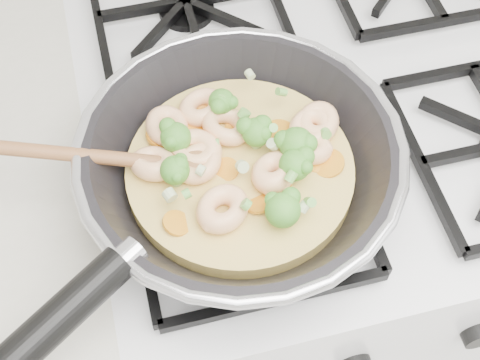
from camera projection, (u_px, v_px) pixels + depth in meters
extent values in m
cube|color=white|center=(306.00, 251.00, 1.18)|extent=(0.60, 0.60, 0.90)
cube|color=black|center=(338.00, 71.00, 0.79)|extent=(0.56, 0.56, 0.02)
torus|color=silver|center=(240.00, 150.00, 0.64)|extent=(0.32, 0.32, 0.01)
cylinder|color=black|center=(30.00, 344.00, 0.54)|extent=(0.18, 0.14, 0.03)
cylinder|color=#DCBF5F|center=(240.00, 171.00, 0.67)|extent=(0.23, 0.23, 0.02)
ellipsoid|color=brown|center=(188.00, 162.00, 0.66)|extent=(0.06, 0.05, 0.02)
cylinder|color=brown|center=(40.00, 151.00, 0.63)|extent=(0.25, 0.07, 0.07)
torus|color=#FFCC96|center=(317.00, 123.00, 0.68)|extent=(0.07, 0.07, 0.02)
torus|color=#FFCC96|center=(226.00, 126.00, 0.68)|extent=(0.08, 0.08, 0.03)
torus|color=#FFCC96|center=(274.00, 173.00, 0.65)|extent=(0.07, 0.07, 0.03)
torus|color=#FFCC96|center=(309.00, 147.00, 0.67)|extent=(0.06, 0.07, 0.03)
torus|color=#FFCC96|center=(154.00, 164.00, 0.66)|extent=(0.07, 0.07, 0.03)
torus|color=#FFCC96|center=(198.00, 164.00, 0.66)|extent=(0.07, 0.07, 0.02)
torus|color=#FFCC96|center=(167.00, 126.00, 0.68)|extent=(0.06, 0.05, 0.03)
torus|color=#FFCC96|center=(202.00, 107.00, 0.69)|extent=(0.07, 0.07, 0.02)
torus|color=#FFCC96|center=(311.00, 128.00, 0.68)|extent=(0.07, 0.07, 0.02)
torus|color=#FFCC96|center=(196.00, 151.00, 0.66)|extent=(0.07, 0.07, 0.03)
torus|color=#FFCC96|center=(223.00, 209.00, 0.63)|extent=(0.08, 0.08, 0.02)
ellipsoid|color=#529C33|center=(295.00, 165.00, 0.64)|extent=(0.04, 0.04, 0.03)
ellipsoid|color=#529C33|center=(175.00, 170.00, 0.64)|extent=(0.04, 0.04, 0.03)
ellipsoid|color=#529C33|center=(283.00, 210.00, 0.62)|extent=(0.04, 0.04, 0.03)
ellipsoid|color=#529C33|center=(222.00, 102.00, 0.69)|extent=(0.04, 0.04, 0.03)
ellipsoid|color=#529C33|center=(297.00, 144.00, 0.66)|extent=(0.04, 0.04, 0.03)
ellipsoid|color=#529C33|center=(176.00, 137.00, 0.66)|extent=(0.04, 0.04, 0.03)
ellipsoid|color=#529C33|center=(256.00, 132.00, 0.66)|extent=(0.04, 0.04, 0.03)
cylinder|color=orange|center=(279.00, 130.00, 0.69)|extent=(0.03, 0.03, 0.01)
cylinder|color=orange|center=(328.00, 163.00, 0.67)|extent=(0.04, 0.04, 0.01)
cylinder|color=orange|center=(298.00, 149.00, 0.68)|extent=(0.04, 0.04, 0.01)
cylinder|color=orange|center=(283.00, 186.00, 0.65)|extent=(0.03, 0.03, 0.01)
cylinder|color=orange|center=(236.00, 131.00, 0.69)|extent=(0.03, 0.03, 0.01)
cylinder|color=orange|center=(298.00, 137.00, 0.68)|extent=(0.04, 0.04, 0.01)
cylinder|color=orange|center=(259.00, 204.00, 0.64)|extent=(0.03, 0.03, 0.01)
cylinder|color=orange|center=(288.00, 139.00, 0.68)|extent=(0.04, 0.04, 0.01)
cylinder|color=orange|center=(161.00, 137.00, 0.68)|extent=(0.04, 0.04, 0.01)
cylinder|color=orange|center=(177.00, 223.00, 0.63)|extent=(0.04, 0.04, 0.01)
cylinder|color=orange|center=(212.00, 110.00, 0.70)|extent=(0.03, 0.03, 0.01)
cylinder|color=orange|center=(226.00, 170.00, 0.66)|extent=(0.03, 0.03, 0.01)
cylinder|color=orange|center=(318.00, 158.00, 0.67)|extent=(0.05, 0.05, 0.01)
cylinder|color=orange|center=(196.00, 131.00, 0.69)|extent=(0.04, 0.04, 0.01)
cylinder|color=#66AC44|center=(326.00, 134.00, 0.66)|extent=(0.01, 0.01, 0.01)
cylinder|color=#66AC44|center=(222.00, 98.00, 0.68)|extent=(0.01, 0.01, 0.01)
cylinder|color=#B5CA8F|center=(242.00, 166.00, 0.64)|extent=(0.01, 0.01, 0.01)
cylinder|color=#B5CA8F|center=(170.00, 195.00, 0.63)|extent=(0.01, 0.01, 0.01)
cylinder|color=#66AC44|center=(281.00, 92.00, 0.68)|extent=(0.01, 0.01, 0.01)
cylinder|color=#B5CA8F|center=(273.00, 144.00, 0.66)|extent=(0.01, 0.01, 0.01)
cylinder|color=#66AC44|center=(187.00, 194.00, 0.62)|extent=(0.01, 0.01, 0.01)
cylinder|color=#66AC44|center=(273.00, 128.00, 0.66)|extent=(0.01, 0.01, 0.01)
cylinder|color=#B5CA8F|center=(250.00, 75.00, 0.70)|extent=(0.01, 0.01, 0.01)
cylinder|color=#66AC44|center=(246.00, 204.00, 0.61)|extent=(0.01, 0.01, 0.01)
cylinder|color=#B5CA8F|center=(304.00, 207.00, 0.62)|extent=(0.01, 0.01, 0.01)
cylinder|color=#B5CA8F|center=(201.00, 170.00, 0.63)|extent=(0.01, 0.01, 0.01)
cylinder|color=#66AC44|center=(244.00, 114.00, 0.67)|extent=(0.01, 0.01, 0.01)
cylinder|color=#66AC44|center=(310.00, 202.00, 0.62)|extent=(0.01, 0.01, 0.01)
cylinder|color=#66AC44|center=(291.00, 176.00, 0.63)|extent=(0.01, 0.01, 0.01)
cylinder|color=#66AC44|center=(213.00, 143.00, 0.66)|extent=(0.01, 0.01, 0.01)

